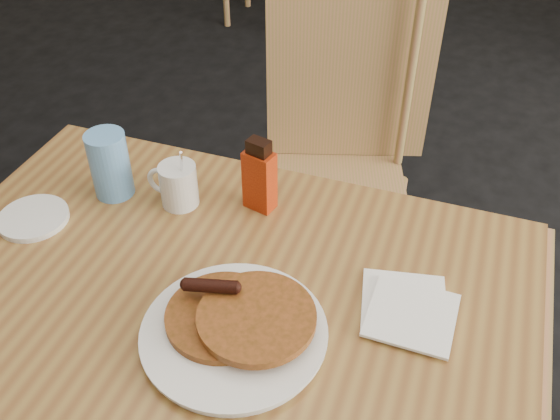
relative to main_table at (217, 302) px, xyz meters
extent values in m
cube|color=olive|center=(0.00, 0.00, 0.02)|extent=(1.14, 0.77, 0.04)
cube|color=#A7734E|center=(0.00, 0.00, 0.01)|extent=(1.18, 0.81, 0.02)
cylinder|color=#A7734E|center=(0.48, 0.30, -0.35)|extent=(0.04, 0.04, 0.71)
cube|color=#A7734E|center=(0.02, 0.63, -0.22)|extent=(0.58, 0.58, 0.04)
cube|color=#A7734E|center=(0.02, 0.83, 0.06)|extent=(0.45, 0.18, 0.50)
cylinder|color=#A7734E|center=(-0.16, 0.44, -0.47)|extent=(0.04, 0.04, 0.47)
cylinder|color=#A7734E|center=(0.21, 0.81, -0.47)|extent=(0.04, 0.04, 0.47)
cylinder|color=white|center=(0.08, -0.10, 0.05)|extent=(0.30, 0.30, 0.02)
cylinder|color=white|center=(0.08, -0.10, 0.06)|extent=(0.31, 0.31, 0.01)
cylinder|color=#97461F|center=(0.05, -0.08, 0.07)|extent=(0.19, 0.19, 0.01)
cylinder|color=#97461F|center=(0.11, -0.07, 0.08)|extent=(0.20, 0.20, 0.01)
cylinder|color=black|center=(0.02, -0.05, 0.10)|extent=(0.09, 0.05, 0.02)
cylinder|color=white|center=(-0.17, 0.19, 0.09)|extent=(0.08, 0.08, 0.09)
torus|color=white|center=(-0.21, 0.19, 0.09)|extent=(0.06, 0.01, 0.06)
cylinder|color=black|center=(-0.17, 0.19, 0.13)|extent=(0.07, 0.07, 0.01)
cylinder|color=silver|center=(-0.15, 0.19, 0.12)|extent=(0.03, 0.04, 0.13)
cube|color=maroon|center=(-0.01, 0.24, 0.11)|extent=(0.07, 0.05, 0.13)
cube|color=black|center=(-0.01, 0.24, 0.19)|extent=(0.05, 0.04, 0.03)
cube|color=white|center=(0.33, 0.07, 0.05)|extent=(0.17, 0.17, 0.01)
cube|color=white|center=(0.35, 0.05, 0.05)|extent=(0.15, 0.15, 0.01)
cylinder|color=#5C98D9|center=(-0.31, 0.17, 0.12)|extent=(0.08, 0.08, 0.14)
cylinder|color=white|center=(-0.42, 0.04, 0.05)|extent=(0.18, 0.18, 0.01)
camera|label=1|loc=(0.38, -0.69, 0.87)|focal=40.00mm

